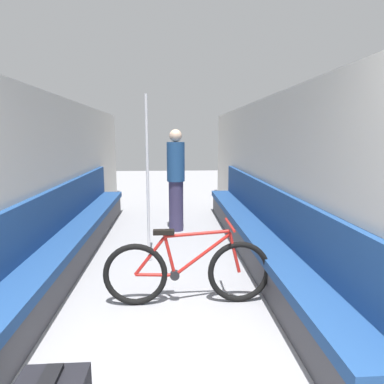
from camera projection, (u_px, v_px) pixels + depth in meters
wall_left at (51, 179)px, 4.35m from camera, size 0.10×10.02×2.15m
wall_right at (274, 177)px, 4.54m from camera, size 0.10×10.02×2.15m
bench_seat_row_left at (72, 237)px, 4.44m from camera, size 0.43×5.83×0.98m
bench_seat_row_right at (256, 234)px, 4.60m from camera, size 0.43×5.83×0.98m
bicycle at (188, 271)px, 3.30m from camera, size 1.62×0.46×0.80m
grab_pole_near at (148, 182)px, 4.34m from camera, size 0.08×0.08×2.13m
passenger_standing at (176, 179)px, 5.79m from camera, size 0.30×0.30×1.73m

